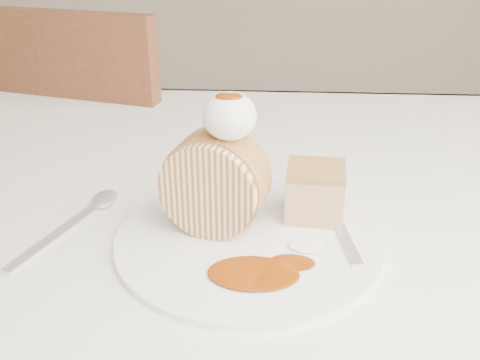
{
  "coord_description": "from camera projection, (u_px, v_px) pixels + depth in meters",
  "views": [
    {
      "loc": [
        0.05,
        -0.44,
        1.08
      ],
      "look_at": [
        0.01,
        0.08,
        0.82
      ],
      "focal_mm": 40.0,
      "sensor_mm": 36.0,
      "label": 1
    }
  ],
  "objects": [
    {
      "name": "fork",
      "position": [
        342.0,
        233.0,
        0.59
      ],
      "size": [
        0.05,
        0.18,
        0.0
      ],
      "primitive_type": "cube",
      "rotation": [
        0.0,
        0.0,
        0.15
      ],
      "color": "silver",
      "rests_on": "plate"
    },
    {
      "name": "roulade_slice",
      "position": [
        214.0,
        184.0,
        0.59
      ],
      "size": [
        0.12,
        0.08,
        0.11
      ],
      "primitive_type": "cylinder",
      "rotation": [
        1.57,
        0.0,
        -0.24
      ],
      "color": "beige",
      "rests_on": "plate"
    },
    {
      "name": "whipped_cream",
      "position": [
        229.0,
        116.0,
        0.55
      ],
      "size": [
        0.06,
        0.06,
        0.05
      ],
      "primitive_type": "ellipsoid",
      "color": "white",
      "rests_on": "roulade_slice"
    },
    {
      "name": "caramel_pool",
      "position": [
        253.0,
        273.0,
        0.53
      ],
      "size": [
        0.1,
        0.07,
        0.0
      ],
      "primitive_type": null,
      "rotation": [
        0.0,
        0.0,
        -0.09
      ],
      "color": "#732C04",
      "rests_on": "plate"
    },
    {
      "name": "chair_far",
      "position": [
        102.0,
        173.0,
        1.28
      ],
      "size": [
        0.52,
        0.52,
        0.92
      ],
      "rotation": [
        0.0,
        0.0,
        2.9
      ],
      "color": "brown",
      "rests_on": "ground"
    },
    {
      "name": "caramel_drizzle",
      "position": [
        229.0,
        90.0,
        0.53
      ],
      "size": [
        0.03,
        0.02,
        0.01
      ],
      "primitive_type": "ellipsoid",
      "color": "#732C04",
      "rests_on": "whipped_cream"
    },
    {
      "name": "table",
      "position": [
        237.0,
        244.0,
        0.75
      ],
      "size": [
        1.4,
        0.9,
        0.75
      ],
      "color": "white",
      "rests_on": "ground"
    },
    {
      "name": "plate",
      "position": [
        248.0,
        238.0,
        0.6
      ],
      "size": [
        0.32,
        0.32,
        0.01
      ],
      "primitive_type": "cylinder",
      "rotation": [
        0.0,
        0.0,
        -0.09
      ],
      "color": "white",
      "rests_on": "table"
    },
    {
      "name": "cake_chunk",
      "position": [
        315.0,
        195.0,
        0.62
      ],
      "size": [
        0.07,
        0.07,
        0.05
      ],
      "primitive_type": "cube",
      "rotation": [
        0.0,
        0.0,
        -0.09
      ],
      "color": "#BE8C48",
      "rests_on": "plate"
    },
    {
      "name": "spoon",
      "position": [
        54.0,
        237.0,
        0.6
      ],
      "size": [
        0.08,
        0.18,
        0.0
      ],
      "primitive_type": "cube",
      "rotation": [
        0.0,
        0.0,
        -0.34
      ],
      "color": "silver",
      "rests_on": "table"
    }
  ]
}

